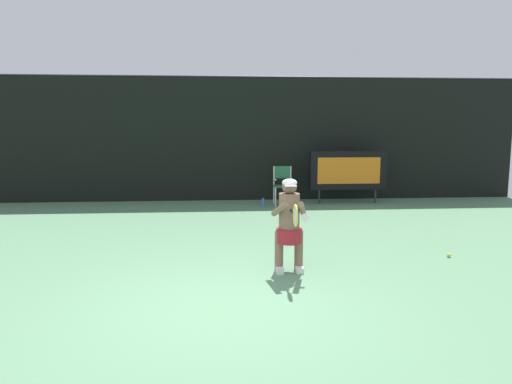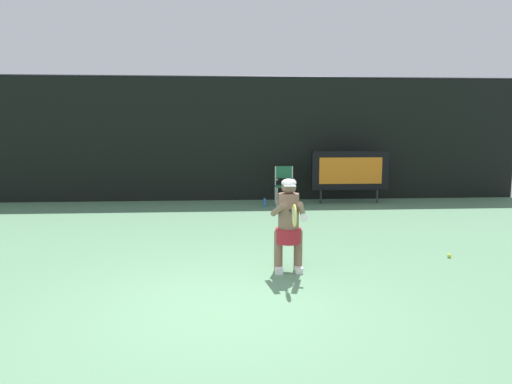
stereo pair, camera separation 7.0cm
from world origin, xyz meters
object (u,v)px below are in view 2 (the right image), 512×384
at_px(umpire_chair, 284,183).
at_px(tennis_ball_spare, 449,256).
at_px(water_bottle, 265,203).
at_px(tennis_racket, 294,215).
at_px(tennis_player, 289,222).
at_px(scoreboard, 350,170).

distance_m(umpire_chair, tennis_ball_spare, 5.96).
distance_m(water_bottle, tennis_racket, 6.37).
xyz_separation_m(tennis_player, tennis_ball_spare, (2.79, 0.55, -0.72)).
height_order(scoreboard, water_bottle, scoreboard).
height_order(water_bottle, tennis_racket, tennis_racket).
height_order(umpire_chair, tennis_ball_spare, umpire_chair).
bearing_deg(tennis_player, tennis_racket, -90.20).
xyz_separation_m(scoreboard, tennis_racket, (-2.63, -6.79, 0.02)).
bearing_deg(umpire_chair, tennis_racket, -96.29).
height_order(scoreboard, tennis_ball_spare, scoreboard).
bearing_deg(tennis_racket, tennis_ball_spare, 15.44).
relative_size(scoreboard, tennis_player, 1.56).
relative_size(water_bottle, tennis_player, 0.19).
distance_m(tennis_player, tennis_ball_spare, 2.93).
bearing_deg(umpire_chair, tennis_player, -96.83).
bearing_deg(tennis_player, scoreboard, 67.22).
bearing_deg(tennis_racket, tennis_player, 83.81).
height_order(tennis_player, tennis_racket, tennis_player).
height_order(scoreboard, tennis_player, scoreboard).
bearing_deg(tennis_player, tennis_ball_spare, 11.17).
bearing_deg(umpire_chair, tennis_ball_spare, -69.67).
bearing_deg(tennis_ball_spare, water_bottle, 116.92).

